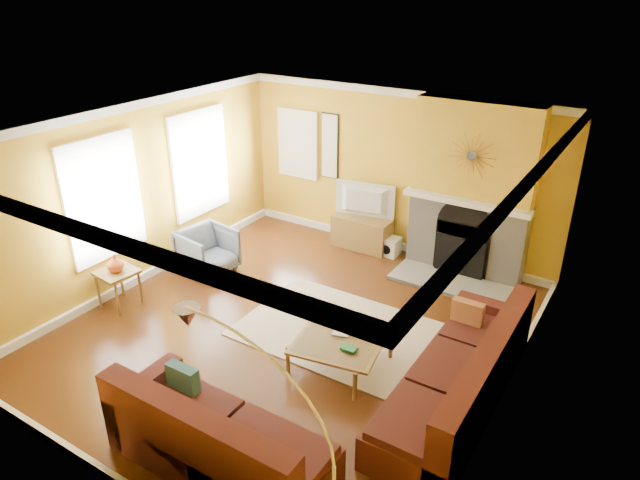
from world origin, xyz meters
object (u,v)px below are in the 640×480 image
Objects in this scene: side_table at (119,288)px; arc_lamp at (267,456)px; sectional_sofa at (342,361)px; media_console at (362,232)px; coffee_table at (340,352)px; armchair at (208,251)px.

side_table is 4.62m from arc_lamp.
media_console is (-1.62, 3.48, -0.17)m from sectional_sofa.
armchair reaches higher than coffee_table.
coffee_table is 1.82× the size of side_table.
sectional_sofa is 7.01× the size of side_table.
armchair is (-3.26, 1.41, -0.10)m from sectional_sofa.
coffee_table is 1.00× the size of media_console.
arc_lamp reaches higher than media_console.
arc_lamp is (0.50, -1.98, 0.61)m from sectional_sofa.
arc_lamp is (4.11, -1.95, 0.79)m from side_table.
armchair reaches higher than media_console.
coffee_table is (-0.28, 0.44, -0.25)m from sectional_sofa.
arc_lamp is at bearing -122.76° from armchair.
coffee_table is at bearing 8.08° from side_table.
side_table is (-3.34, -0.47, 0.08)m from coffee_table.
media_console is at bearing 60.43° from side_table.
coffee_table is 3.37m from side_table.
arc_lamp is (0.78, -2.42, 0.86)m from coffee_table.
side_table is at bearing 175.65° from armchair.
side_table is at bearing -179.52° from sectional_sofa.
coffee_table is at bearing 107.78° from arc_lamp.
media_console is 4.03m from side_table.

